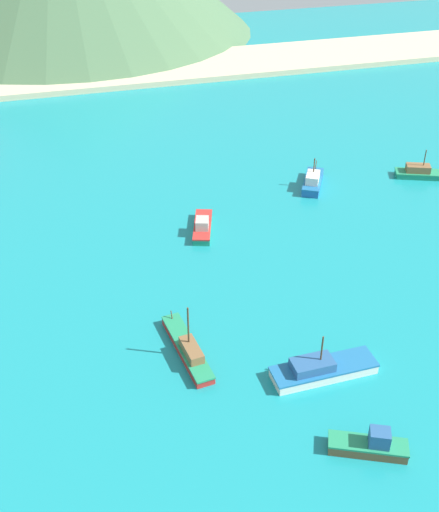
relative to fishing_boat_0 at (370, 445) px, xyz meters
name	(u,v)px	position (x,y,z in m)	size (l,w,h in m)	color
ground	(208,340)	(-9.78, 18.36, -1.11)	(260.00, 280.00, 0.50)	teal
fishing_boat_0	(370,445)	(0.00, 0.00, 0.00)	(7.15, 4.70, 2.72)	brown
fishing_boat_1	(422,173)	(32.47, 46.42, -0.11)	(9.24, 5.69, 4.60)	#198466
fishing_boat_3	(313,181)	(14.61, 48.06, 0.08)	(6.11, 8.27, 4.77)	#1E5BA8
fishing_boat_4	(188,349)	(-12.43, 16.54, -0.14)	(3.29, 11.15, 6.35)	red
fishing_boat_5	(203,226)	(-4.87, 39.91, -0.09)	(4.62, 8.42, 2.35)	#198466
fishing_boat_6	(321,369)	(-0.32, 9.97, -0.05)	(10.87, 3.38, 5.08)	silver
beach_strip	(103,74)	(-9.78, 109.70, -0.26)	(247.00, 21.18, 1.20)	beige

